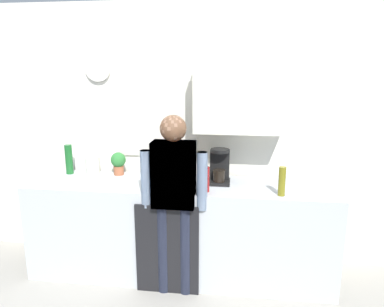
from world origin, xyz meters
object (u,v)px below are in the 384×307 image
Objects in this scene: potted_plant at (118,162)px; person_at_sink at (174,192)px; coffee_maker at (220,168)px; person_guest at (174,192)px; cup_terracotta_mug at (160,183)px; mixing_bowl at (178,173)px; bottle_green_wine at (69,159)px; bottle_olive_oil at (282,181)px; storage_canister at (93,165)px; bottle_red_vinegar at (206,179)px.

person_at_sink reaches higher than potted_plant.
person_guest is (-0.36, -0.38, -0.12)m from coffee_maker.
mixing_bowl is (0.11, 0.35, -0.01)m from cup_terracotta_mug.
bottle_olive_oil is at bearing -10.62° from bottle_green_wine.
coffee_maker is 0.61m from bottle_olive_oil.
person_at_sink is (0.05, -0.52, -0.01)m from mixing_bowl.
storage_canister is at bearing 154.95° from cup_terracotta_mug.
person_at_sink is (0.66, -0.51, -0.10)m from potted_plant.
cup_terracotta_mug is (1.01, -0.32, -0.10)m from bottle_green_wine.
bottle_olive_oil is (2.07, -0.39, -0.02)m from bottle_green_wine.
person_guest is at bearing -22.66° from bottle_green_wine.
bottle_olive_oil is at bearing -3.78° from cup_terracotta_mug.
potted_plant is at bearing 165.14° from bottle_olive_oil.
mixing_bowl is (-0.95, 0.42, -0.08)m from bottle_olive_oil.
person_at_sink is at bearing -173.73° from bottle_olive_oil.
cup_terracotta_mug is at bearing -157.60° from coffee_maker.
bottle_green_wine is 0.24m from storage_canister.
mixing_bowl is at bearing 98.25° from person_at_sink.
coffee_maker is 3.59× the size of cup_terracotta_mug.
person_at_sink is at bearing -84.48° from mixing_bowl.
storage_canister is at bearing 179.11° from mixing_bowl.
potted_plant is 0.14× the size of person_guest.
storage_canister is (0.23, 0.05, -0.06)m from bottle_green_wine.
person_guest is at bearing -84.48° from mixing_bowl.
person_guest is (-0.26, -0.12, -0.08)m from bottle_red_vinegar.
coffee_maker is 1.43× the size of potted_plant.
coffee_maker is 1.94× the size of storage_canister.
storage_canister is 0.11× the size of person_guest.
cup_terracotta_mug is 0.06× the size of person_at_sink.
bottle_red_vinegar is 0.73× the size of bottle_green_wine.
person_at_sink is (0.94, -0.53, -0.06)m from storage_canister.
bottle_olive_oil is at bearing 8.99° from person_at_sink.
storage_canister is at bearing 11.65° from bottle_green_wine.
person_guest reaches higher than potted_plant.
storage_canister is (-0.89, 0.01, 0.04)m from mixing_bowl.
person_guest is at bearing -155.74° from bottle_red_vinegar.
bottle_olive_oil is 0.91m from person_guest.
bottle_olive_oil is 0.16× the size of person_guest.
person_at_sink reaches higher than storage_canister.
bottle_green_wine reaches higher than mixing_bowl.
bottle_red_vinegar is at bearing 26.98° from person_at_sink.
storage_canister is at bearing 175.64° from potted_plant.
coffee_maker is 1.10× the size of bottle_green_wine.
coffee_maker reaches higher than bottle_green_wine.
person_at_sink is (1.17, -0.49, -0.12)m from bottle_green_wine.
bottle_green_wine is at bearing -168.35° from storage_canister.
person_at_sink is at bearing -22.66° from bottle_green_wine.
bottle_green_wine is 1.30× the size of potted_plant.
cup_terracotta_mug is 0.37m from mixing_bowl.
person_guest is (1.17, -0.49, -0.12)m from bottle_green_wine.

